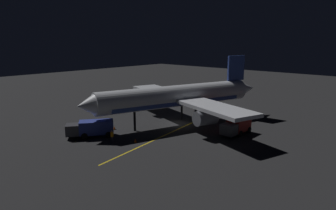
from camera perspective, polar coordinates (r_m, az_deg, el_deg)
ground_plane at (r=49.53m, az=1.57°, el=-3.72°), size 180.00×180.00×0.20m
apron_guide_stripe at (r=45.11m, az=0.53°, el=-5.18°), size 4.81×28.68×0.01m
airliner at (r=48.78m, az=2.16°, el=1.53°), size 29.56×32.13×10.73m
baggage_truck at (r=44.15m, az=-14.08°, el=-4.29°), size 5.46×6.44×2.31m
catering_truck at (r=45.04m, az=12.74°, el=-3.97°), size 2.34×5.53×2.24m
ground_crew_worker at (r=41.16m, az=-10.44°, el=-5.81°), size 0.40×0.40×1.74m
traffic_cone_near_left at (r=47.23m, az=-10.04°, el=-4.25°), size 0.50×0.50×0.55m
traffic_cone_near_right at (r=40.93m, az=-6.14°, el=-6.71°), size 0.50×0.50×0.55m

